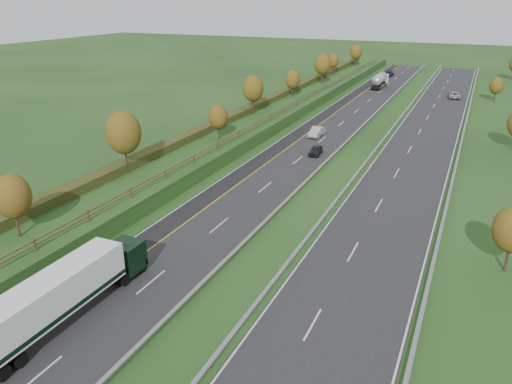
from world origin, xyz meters
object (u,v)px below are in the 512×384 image
car_oncoming (454,95)px  box_lorry (62,293)px  road_tanker (380,80)px  car_dark_near (316,150)px  car_silver_mid (317,132)px  car_small_far (389,74)px

car_oncoming → box_lorry: bearing=71.9°
road_tanker → car_dark_near: 63.05m
car_silver_mid → car_oncoming: (18.81, 45.02, -0.05)m
box_lorry → car_oncoming: size_ratio=3.02×
car_small_far → box_lorry: bearing=-85.8°
car_silver_mid → car_small_far: size_ratio=0.89×
car_dark_near → car_oncoming: size_ratio=0.72×
road_tanker → box_lorry: bearing=-90.7°
car_dark_near → car_silver_mid: car_silver_mid is taller
car_dark_near → car_small_far: (-4.18, 82.81, 0.13)m
road_tanker → car_silver_mid: size_ratio=2.32×
car_silver_mid → car_dark_near: bearing=-71.5°
box_lorry → car_dark_near: size_ratio=4.21×
box_lorry → car_dark_near: (4.11, 46.48, -1.63)m
road_tanker → car_dark_near: (2.87, -62.98, -1.16)m
box_lorry → car_silver_mid: (1.06, 56.57, -1.50)m
car_silver_mid → road_tanker: bearing=91.5°
box_lorry → car_silver_mid: box_lorry is taller
car_silver_mid → car_small_far: car_silver_mid is taller
car_dark_near → car_small_far: car_small_far is taller
car_silver_mid → car_small_far: 72.72m
box_lorry → car_small_far: bearing=90.0°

